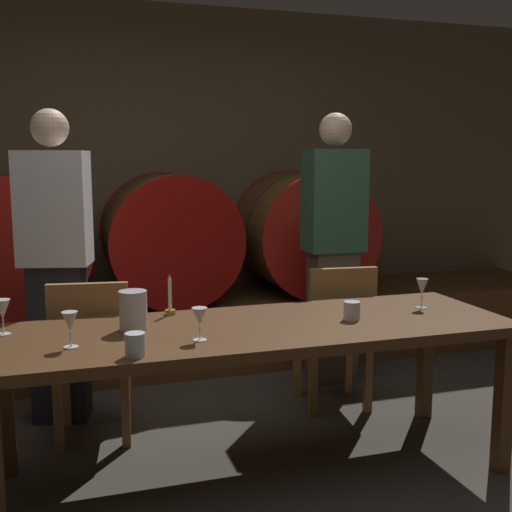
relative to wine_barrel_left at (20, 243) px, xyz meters
name	(u,v)px	position (x,y,z in m)	size (l,w,h in m)	color
ground_plane	(259,505)	(1.03, -2.08, -0.93)	(9.22, 9.22, 0.00)	#3F3A33
back_wall	(158,180)	(1.03, 0.55, 0.40)	(7.10, 0.24, 2.66)	brown
barrel_shelf	(173,331)	(1.03, 0.00, -0.69)	(6.39, 0.90, 0.47)	brown
wine_barrel_left	(20,243)	(0.00, 0.00, 0.00)	(0.93, 0.79, 0.93)	brown
wine_barrel_center	(169,238)	(1.02, 0.00, 0.00)	(0.93, 0.79, 0.93)	brown
wine_barrel_right	(304,233)	(2.06, 0.00, 0.00)	(0.93, 0.79, 0.93)	brown
dining_table	(256,340)	(1.11, -1.79, -0.27)	(2.42, 0.80, 0.73)	#4C2D16
chair_left	(92,353)	(0.39, -1.21, -0.44)	(0.45, 0.45, 0.88)	olive
chair_right	(336,330)	(1.80, -1.18, -0.44)	(0.44, 0.44, 0.88)	olive
guest_left	(56,264)	(0.23, -0.84, -0.02)	(0.43, 0.33, 1.76)	black
guest_right	(333,247)	(1.98, -0.73, -0.01)	(0.38, 0.24, 1.79)	brown
candle_center	(170,303)	(0.76, -1.47, -0.15)	(0.05, 0.05, 0.21)	olive
pitcher	(133,310)	(0.55, -1.71, -0.11)	(0.13, 0.13, 0.18)	silver
wine_glass_far_left	(2,310)	(0.00, -1.61, -0.09)	(0.07, 0.07, 0.16)	white
wine_glass_center_left	(70,323)	(0.27, -1.90, -0.10)	(0.07, 0.07, 0.15)	silver
wine_glass_center_right	(200,318)	(0.80, -1.96, -0.10)	(0.07, 0.07, 0.14)	white
wine_glass_far_right	(422,288)	(2.03, -1.73, -0.10)	(0.06, 0.06, 0.16)	silver
cup_left	(135,345)	(0.51, -2.10, -0.16)	(0.08, 0.08, 0.09)	silver
cup_right	(352,311)	(1.58, -1.83, -0.16)	(0.08, 0.08, 0.09)	silver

